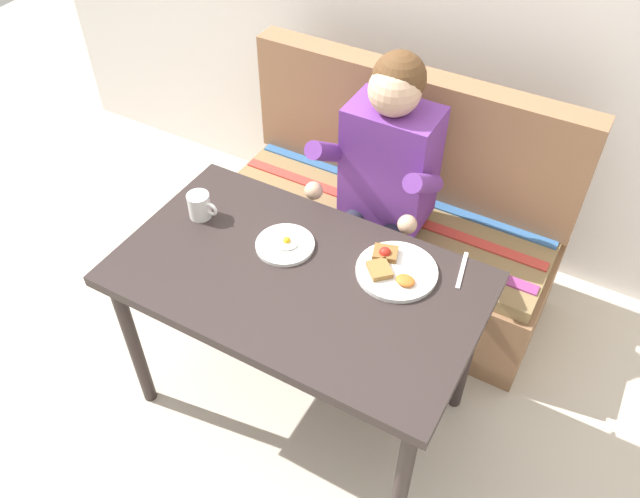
% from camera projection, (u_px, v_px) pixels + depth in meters
% --- Properties ---
extents(ground_plane, '(8.00, 8.00, 0.00)m').
position_uv_depth(ground_plane, '(302.00, 399.00, 2.61)').
color(ground_plane, beige).
extents(table, '(1.20, 0.70, 0.73)m').
position_uv_depth(table, '(298.00, 292.00, 2.15)').
color(table, '#2E2423').
rests_on(table, ground).
extents(couch, '(1.44, 0.56, 1.00)m').
position_uv_depth(couch, '(388.00, 227.00, 2.85)').
color(couch, '#8C6343').
rests_on(couch, ground).
extents(person, '(0.45, 0.61, 1.21)m').
position_uv_depth(person, '(382.00, 177.00, 2.45)').
color(person, '#6C3490').
rests_on(person, ground).
extents(plate_breakfast, '(0.27, 0.27, 0.05)m').
position_uv_depth(plate_breakfast, '(394.00, 269.00, 2.10)').
color(plate_breakfast, white).
rests_on(plate_breakfast, table).
extents(plate_eggs, '(0.20, 0.20, 0.04)m').
position_uv_depth(plate_eggs, '(285.00, 244.00, 2.18)').
color(plate_eggs, white).
rests_on(plate_eggs, table).
extents(coffee_mug, '(0.12, 0.08, 0.09)m').
position_uv_depth(coffee_mug, '(200.00, 205.00, 2.27)').
color(coffee_mug, white).
rests_on(coffee_mug, table).
extents(fork, '(0.04, 0.17, 0.00)m').
position_uv_depth(fork, '(462.00, 270.00, 2.11)').
color(fork, silver).
rests_on(fork, table).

